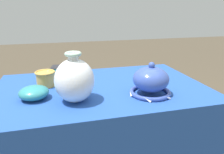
# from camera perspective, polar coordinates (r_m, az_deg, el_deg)

# --- Properties ---
(display_table) EXTENTS (1.22, 0.78, 0.80)m
(display_table) POSITION_cam_1_polar(r_m,az_deg,el_deg) (1.31, -2.48, -6.16)
(display_table) COLOR brown
(display_table) RESTS_ON ground_plane
(vase_tall_bulbous) EXTENTS (0.19, 0.19, 0.25)m
(vase_tall_bulbous) POSITION_cam_1_polar(r_m,az_deg,el_deg) (1.07, -9.78, -0.80)
(vase_tall_bulbous) COLOR white
(vase_tall_bulbous) RESTS_ON display_table
(vase_dome_bell) EXTENTS (0.23, 0.22, 0.18)m
(vase_dome_bell) POSITION_cam_1_polar(r_m,az_deg,el_deg) (1.17, 10.08, -1.19)
(vase_dome_bell) COLOR #3851A8
(vase_dome_bell) RESTS_ON display_table
(mosaic_tile_box) EXTENTS (0.18, 0.14, 0.07)m
(mosaic_tile_box) POSITION_cam_1_polar(r_m,az_deg,el_deg) (1.51, -12.52, 1.43)
(mosaic_tile_box) COLOR #232328
(mosaic_tile_box) RESTS_ON display_table
(cup_wide_ochre) EXTENTS (0.12, 0.12, 0.09)m
(cup_wide_ochre) POSITION_cam_1_polar(r_m,az_deg,el_deg) (1.34, -16.99, -0.30)
(cup_wide_ochre) COLOR gold
(cup_wide_ochre) RESTS_ON display_table
(bowl_shallow_teal) EXTENTS (0.15, 0.15, 0.07)m
(bowl_shallow_teal) POSITION_cam_1_polar(r_m,az_deg,el_deg) (1.18, -19.73, -3.87)
(bowl_shallow_teal) COLOR teal
(bowl_shallow_teal) RESTS_ON display_table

